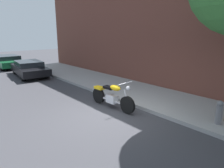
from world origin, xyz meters
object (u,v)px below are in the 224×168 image
object	(u,v)px
motorcycle	(112,96)
parked_car_black	(29,68)
parked_car_green	(8,61)
fire_hydrant	(219,114)

from	to	relation	value
motorcycle	parked_car_black	world-z (taller)	motorcycle
parked_car_green	fire_hydrant	size ratio (longest dim) A/B	4.75
parked_car_black	fire_hydrant	size ratio (longest dim) A/B	4.73
motorcycle	fire_hydrant	bearing A→B (deg)	21.34
parked_car_green	fire_hydrant	distance (m)	16.76
fire_hydrant	motorcycle	bearing A→B (deg)	-158.66
parked_car_green	parked_car_black	bearing A→B (deg)	2.10
parked_car_black	fire_hydrant	world-z (taller)	parked_car_black
motorcycle	fire_hydrant	distance (m)	3.77
parked_car_green	fire_hydrant	bearing A→B (deg)	6.39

